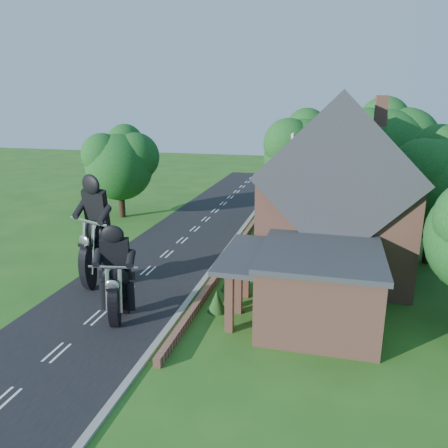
% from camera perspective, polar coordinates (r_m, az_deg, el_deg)
% --- Properties ---
extents(ground, '(120.00, 120.00, 0.00)m').
position_cam_1_polar(ground, '(23.92, -12.79, -8.60)').
color(ground, '#255919').
rests_on(ground, ground).
extents(road, '(7.00, 80.00, 0.02)m').
position_cam_1_polar(road, '(23.92, -12.79, -8.58)').
color(road, black).
rests_on(road, ground).
extents(kerb, '(0.30, 80.00, 0.12)m').
position_cam_1_polar(kerb, '(22.57, -4.37, -9.61)').
color(kerb, gray).
rests_on(kerb, ground).
extents(garden_wall, '(0.30, 22.00, 0.40)m').
position_cam_1_polar(garden_wall, '(26.76, 0.35, -5.04)').
color(garden_wall, '#99624D').
rests_on(garden_wall, ground).
extents(house, '(9.54, 8.64, 10.24)m').
position_cam_1_polar(house, '(25.84, 14.39, 3.29)').
color(house, '#99624D').
rests_on(house, ground).
extents(annex, '(7.05, 5.94, 3.44)m').
position_cam_1_polar(annex, '(20.13, 11.97, -7.87)').
color(annex, '#99624D').
rests_on(annex, ground).
extents(tree_house_right, '(6.51, 6.00, 8.40)m').
position_cam_1_polar(tree_house_right, '(28.96, 26.84, 5.10)').
color(tree_house_right, black).
rests_on(tree_house_right, ground).
extents(tree_behind_house, '(7.81, 7.20, 10.08)m').
position_cam_1_polar(tree_behind_house, '(35.80, 20.68, 9.23)').
color(tree_behind_house, black).
rests_on(tree_behind_house, ground).
extents(tree_behind_left, '(6.94, 6.40, 9.16)m').
position_cam_1_polar(tree_behind_left, '(36.68, 10.97, 9.30)').
color(tree_behind_left, black).
rests_on(tree_behind_left, ground).
extents(tree_far_road, '(6.08, 5.60, 7.84)m').
position_cam_1_polar(tree_far_road, '(37.85, -12.97, 8.02)').
color(tree_far_road, black).
rests_on(tree_far_road, ground).
extents(shrub_a, '(0.90, 0.90, 1.10)m').
position_cam_1_polar(shrub_a, '(21.06, -0.95, -10.04)').
color(shrub_a, '#163A12').
rests_on(shrub_a, ground).
extents(shrub_b, '(0.90, 0.90, 1.10)m').
position_cam_1_polar(shrub_b, '(23.26, 0.67, -7.43)').
color(shrub_b, '#163A12').
rests_on(shrub_b, ground).
extents(shrub_c, '(0.90, 0.90, 1.10)m').
position_cam_1_polar(shrub_c, '(25.52, 2.00, -5.27)').
color(shrub_c, '#163A12').
rests_on(shrub_c, ground).
extents(shrub_d, '(0.90, 0.90, 1.10)m').
position_cam_1_polar(shrub_d, '(30.15, 4.03, -1.94)').
color(shrub_d, '#163A12').
rests_on(shrub_d, ground).
extents(shrub_e, '(0.90, 0.90, 1.10)m').
position_cam_1_polar(shrub_e, '(32.50, 4.82, -0.63)').
color(shrub_e, '#163A12').
rests_on(shrub_e, ground).
extents(shrub_f, '(0.90, 0.90, 1.10)m').
position_cam_1_polar(shrub_f, '(34.88, 5.50, 0.51)').
color(shrub_f, '#163A12').
rests_on(shrub_f, ground).
extents(motorcycle_lead, '(0.62, 1.52, 1.38)m').
position_cam_1_polar(motorcycle_lead, '(20.75, -13.53, -10.50)').
color(motorcycle_lead, black).
rests_on(motorcycle_lead, ground).
extents(motorcycle_follow, '(1.17, 2.02, 1.83)m').
position_cam_1_polar(motorcycle_follow, '(24.76, -15.76, -5.65)').
color(motorcycle_follow, black).
rests_on(motorcycle_follow, ground).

